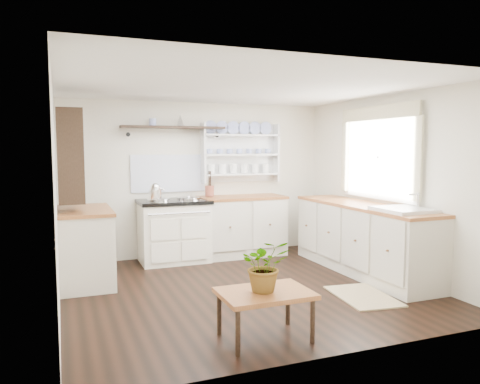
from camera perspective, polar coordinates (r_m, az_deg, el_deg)
name	(u,v)px	position (r m, az deg, el deg)	size (l,w,h in m)	color
floor	(245,288)	(5.54, 0.56, -11.66)	(4.00, 3.80, 0.01)	black
wall_back	(198,179)	(7.11, -5.12, 1.55)	(4.00, 0.02, 2.30)	silver
wall_right	(388,185)	(6.33, 17.63, 0.85)	(0.02, 3.80, 2.30)	silver
wall_left	(56,196)	(4.94, -21.52, -0.48)	(0.02, 3.80, 2.30)	silver
ceiling	(245,87)	(5.34, 0.59, 12.68)	(4.00, 3.80, 0.01)	white
window	(379,152)	(6.40, 16.53, 4.65)	(0.08, 1.55, 1.22)	white
aga_cooker	(174,230)	(6.76, -8.05, -4.64)	(0.99, 0.69, 0.92)	white
back_cabinets	(242,225)	(7.10, 0.27, -4.04)	(1.27, 0.63, 0.90)	beige
right_cabinets	(363,238)	(6.32, 14.75, -5.39)	(0.62, 2.43, 0.90)	beige
belfast_sink	(403,220)	(5.68, 19.28, -3.23)	(0.55, 0.60, 0.45)	white
left_cabinets	(85,245)	(5.93, -18.35, -6.18)	(0.62, 1.13, 0.90)	beige
plate_rack	(239,152)	(7.27, -0.12, 4.86)	(1.20, 0.22, 0.90)	white
high_shelf	(173,128)	(6.88, -8.12, 7.72)	(1.50, 0.29, 0.16)	black
left_shelving	(70,154)	(5.82, -20.05, 4.35)	(0.28, 0.80, 1.05)	black
kettle	(155,191)	(6.51, -10.28, 0.11)	(0.17, 0.17, 0.21)	silver
utensil_crock	(210,191)	(6.94, -3.73, 0.12)	(0.13, 0.13, 0.15)	brown
center_table	(265,296)	(4.06, 3.06, -12.60)	(0.77, 0.55, 0.42)	brown
potted_plant	(265,265)	(3.98, 3.08, -8.90)	(0.40, 0.35, 0.45)	#3F7233
floor_rug	(363,296)	(5.40, 14.76, -12.18)	(0.55, 0.85, 0.02)	#987F59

